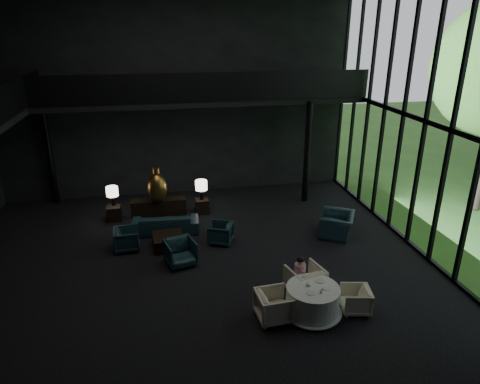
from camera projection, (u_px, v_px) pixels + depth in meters
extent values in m
cube|color=black|center=(195.00, 262.00, 12.81)|extent=(14.00, 12.00, 0.02)
cube|color=black|center=(177.00, 97.00, 16.83)|extent=(14.00, 0.04, 8.00)
cube|color=black|center=(224.00, 231.00, 5.86)|extent=(14.00, 0.04, 8.00)
cube|color=black|center=(205.00, 100.00, 16.09)|extent=(12.00, 2.00, 0.25)
cube|color=black|center=(208.00, 87.00, 14.96)|extent=(12.00, 0.06, 1.00)
cylinder|color=black|center=(49.00, 154.00, 16.41)|extent=(0.24, 0.24, 4.00)
cylinder|color=black|center=(307.00, 153.00, 16.58)|extent=(0.24, 0.24, 4.00)
cube|color=black|center=(159.00, 207.00, 15.86)|extent=(2.01, 0.46, 0.64)
ellipsoid|color=#B8912F|center=(157.00, 187.00, 15.37)|extent=(0.70, 0.70, 1.09)
cylinder|color=#B8912F|center=(156.00, 170.00, 15.13)|extent=(0.24, 0.24, 0.22)
cube|color=black|center=(114.00, 213.00, 15.50)|extent=(0.48, 0.48, 0.53)
cylinder|color=black|center=(113.00, 201.00, 15.43)|extent=(0.13, 0.13, 0.37)
cylinder|color=white|center=(112.00, 191.00, 15.30)|extent=(0.42, 0.42, 0.34)
cube|color=black|center=(202.00, 206.00, 16.13)|extent=(0.48, 0.48, 0.53)
cylinder|color=black|center=(202.00, 194.00, 15.96)|extent=(0.13, 0.13, 0.39)
cylinder|color=white|center=(201.00, 185.00, 15.82)|extent=(0.44, 0.44, 0.35)
imported|color=navy|center=(165.00, 219.00, 14.53)|extent=(2.44, 0.86, 0.94)
imported|color=black|center=(127.00, 238.00, 13.42)|extent=(0.75, 0.79, 0.78)
imported|color=black|center=(221.00, 233.00, 13.85)|extent=(0.87, 0.89, 0.71)
imported|color=black|center=(180.00, 250.00, 12.56)|extent=(1.09, 1.05, 0.93)
imported|color=#163246|center=(337.00, 219.00, 14.25)|extent=(1.41, 1.60, 1.18)
cube|color=black|center=(168.00, 241.00, 13.62)|extent=(1.01, 1.01, 0.42)
cylinder|color=white|center=(312.00, 301.00, 10.40)|extent=(1.30, 1.30, 0.75)
cone|color=white|center=(312.00, 312.00, 10.52)|extent=(1.47, 1.47, 0.10)
imported|color=beige|center=(305.00, 277.00, 11.16)|extent=(1.13, 1.09, 0.97)
imported|color=beige|center=(355.00, 300.00, 10.53)|extent=(0.69, 0.72, 0.64)
imported|color=beige|center=(274.00, 304.00, 10.21)|extent=(0.83, 0.88, 0.86)
cylinder|color=pink|center=(300.00, 271.00, 11.14)|extent=(0.29, 0.29, 0.41)
sphere|color=#D8A884|center=(301.00, 261.00, 11.02)|extent=(0.21, 0.21, 0.21)
ellipsoid|color=black|center=(301.00, 260.00, 11.01)|extent=(0.22, 0.22, 0.14)
cylinder|color=white|center=(311.00, 293.00, 10.06)|extent=(0.27, 0.27, 0.01)
cylinder|color=white|center=(320.00, 281.00, 10.53)|extent=(0.25, 0.25, 0.02)
cylinder|color=white|center=(327.00, 289.00, 10.22)|extent=(0.18, 0.18, 0.01)
cylinder|color=white|center=(323.00, 289.00, 10.17)|extent=(0.09, 0.09, 0.06)
ellipsoid|color=white|center=(309.00, 284.00, 10.34)|extent=(0.15, 0.15, 0.07)
cylinder|color=#99999E|center=(321.00, 292.00, 10.04)|extent=(0.07, 0.07, 0.07)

